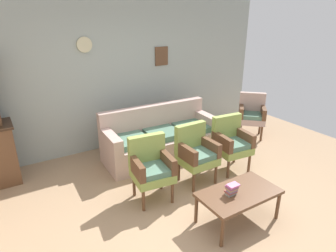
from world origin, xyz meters
name	(u,v)px	position (x,y,z in m)	size (l,w,h in m)	color
ground_plane	(203,212)	(0.00, 0.00, 0.00)	(7.68, 7.68, 0.00)	#997A5B
wall_back_with_decor	(119,76)	(0.00, 2.63, 1.35)	(6.40, 0.09, 2.70)	#939E99
floral_couch	(161,139)	(0.35, 1.70, 0.32)	(2.08, 0.88, 0.90)	tan
armchair_near_cabinet	(151,166)	(-0.41, 0.66, 0.50)	(0.57, 0.55, 0.90)	#849947
armchair_by_doorway	(196,152)	(0.38, 0.70, 0.50)	(0.53, 0.50, 0.90)	#849947
armchair_row_middle	(231,141)	(1.10, 0.70, 0.50)	(0.57, 0.54, 0.90)	#849947
wingback_chair_by_fireplace	(252,113)	(2.44, 1.52, 0.50)	(0.71, 0.71, 0.90)	tan
coffee_table	(239,195)	(0.26, -0.34, 0.38)	(1.00, 0.56, 0.42)	brown
book_stack_on_table	(232,189)	(0.14, -0.33, 0.50)	(0.15, 0.12, 0.14)	gray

